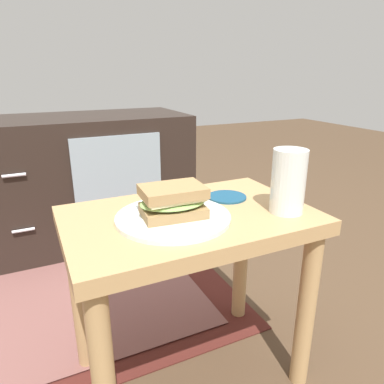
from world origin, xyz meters
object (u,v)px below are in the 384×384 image
beer_glass (288,182)px  coaster (227,197)px  tv_cabinet (82,180)px  plate (173,217)px  sandwich_front (173,201)px

beer_glass → coaster: bearing=118.5°
tv_cabinet → plate: size_ratio=3.83×
plate → coaster: (0.18, 0.07, -0.00)m
tv_cabinet → sandwich_front: 0.99m
plate → sandwich_front: (0.00, 0.00, 0.04)m
tv_cabinet → sandwich_front: (0.06, -0.97, 0.21)m
sandwich_front → coaster: sandwich_front is taller
sandwich_front → coaster: 0.19m
beer_glass → sandwich_front: bearing=164.8°
sandwich_front → plate: bearing=0.0°
sandwich_front → beer_glass: beer_glass is taller
plate → coaster: 0.19m
tv_cabinet → beer_glass: (0.31, -1.03, 0.24)m
tv_cabinet → beer_glass: size_ratio=6.60×
tv_cabinet → beer_glass: 1.11m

